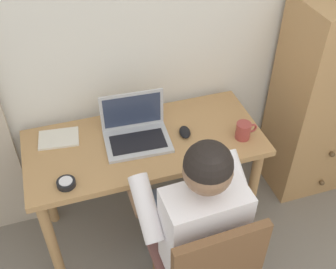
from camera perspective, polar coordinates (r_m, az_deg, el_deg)
wall_back at (r=2.30m, az=3.43°, el=16.65°), size 4.80×0.05×2.50m
desk at (r=2.28m, az=-3.16°, el=-2.92°), size 1.26×0.57×0.73m
dresser at (r=2.76m, az=20.60°, el=4.35°), size 0.55×0.43×1.32m
chair at (r=2.02m, az=5.27°, el=-17.70°), size 0.44×0.42×0.86m
person_seated at (r=1.96m, az=3.44°, el=-10.70°), size 0.54×0.60×1.18m
laptop at (r=2.19m, az=-4.47°, el=0.53°), size 0.35×0.27×0.24m
computer_mouse at (r=2.23m, az=2.34°, el=0.33°), size 0.08×0.11×0.03m
desk_clock at (r=2.02m, az=-13.88°, el=-6.53°), size 0.09×0.09×0.03m
notebook_pad at (r=2.28m, az=-14.84°, el=-0.52°), size 0.23×0.17×0.01m
coffee_mug at (r=2.22m, az=10.40°, el=0.53°), size 0.12×0.08×0.09m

